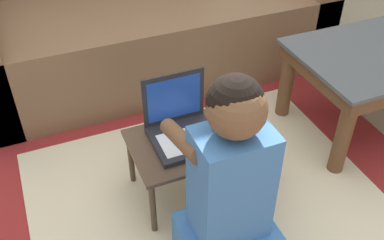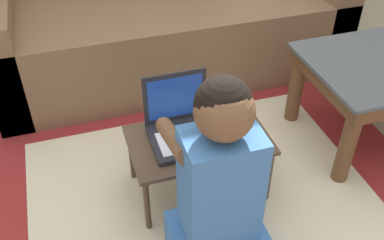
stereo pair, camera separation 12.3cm
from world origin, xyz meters
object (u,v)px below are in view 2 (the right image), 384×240
Objects in this scene: laptop_desk at (199,145)px; computer_mouse at (231,136)px; person_seated at (219,191)px; couch at (166,12)px; laptop at (182,128)px.

computer_mouse is at bearing -20.52° from laptop_desk.
computer_mouse is 0.12× the size of person_seated.
person_seated is at bearing -98.11° from couch.
couch reaches higher than computer_mouse.
computer_mouse is (0.18, -0.08, -0.02)m from laptop.
laptop_desk is 2.16× the size of laptop.
couch reaches higher than laptop.
couch is 1.48m from person_seated.
laptop is 0.39m from person_seated.
laptop reaches higher than laptop_desk.
laptop_desk is 0.37m from person_seated.
computer_mouse is at bearing -23.78° from laptop.
couch is 1.16m from computer_mouse.
person_seated is (-0.05, -0.35, 0.11)m from laptop_desk.
laptop_desk is 0.70× the size of person_seated.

